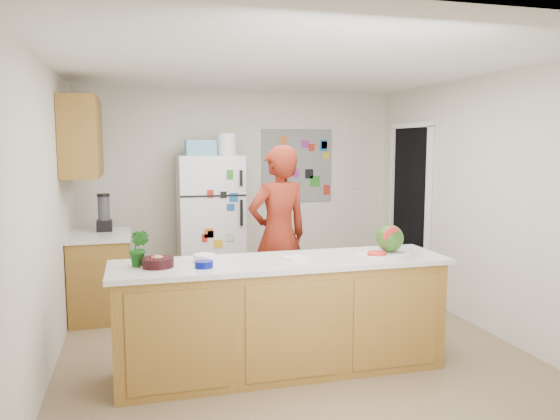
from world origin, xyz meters
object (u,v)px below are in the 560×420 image
object	(u,v)px
refrigerator	(210,226)
cherry_bowl	(158,262)
person	(278,236)
watermelon	(390,238)

from	to	relation	value
refrigerator	cherry_bowl	bearing A→B (deg)	-106.68
person	cherry_bowl	size ratio (longest dim) A/B	7.64
refrigerator	cherry_bowl	size ratio (longest dim) A/B	7.12
refrigerator	person	xyz separation A→B (m)	(0.52, -1.24, 0.06)
refrigerator	cherry_bowl	world-z (taller)	refrigerator
person	cherry_bowl	distance (m)	1.69
refrigerator	person	world-z (taller)	person
watermelon	cherry_bowl	distance (m)	1.91
cherry_bowl	watermelon	bearing A→B (deg)	0.69
watermelon	cherry_bowl	bearing A→B (deg)	-179.31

